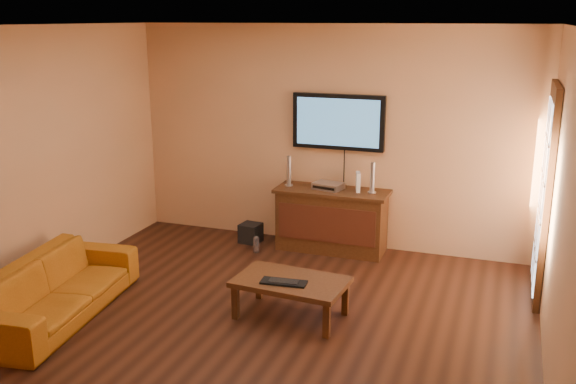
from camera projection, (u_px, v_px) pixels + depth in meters
The scene contains 14 objects.
ground_plane at pixel (253, 328), 5.91m from camera, with size 5.00×5.00×0.00m, color black.
room_walls at pixel (276, 136), 6.03m from camera, with size 5.00×5.00×5.00m.
french_door at pixel (545, 196), 6.39m from camera, with size 0.07×1.02×2.22m.
media_console at pixel (332, 220), 7.80m from camera, with size 1.37×0.52×0.76m.
television at pixel (338, 122), 7.70m from camera, with size 1.13×0.08×0.67m.
coffee_table at pixel (291, 284), 6.05m from camera, with size 1.09×0.71×0.38m.
sofa at pixel (56, 279), 6.06m from camera, with size 1.94×0.57×0.76m, color #A65C12.
speaker_left at pixel (289, 172), 7.85m from camera, with size 0.10×0.10×0.37m.
speaker_right at pixel (372, 179), 7.53m from camera, with size 0.10×0.10×0.36m.
av_receiver at pixel (328, 186), 7.73m from camera, with size 0.34×0.24×0.08m, color silver.
game_console at pixel (358, 182), 7.61m from camera, with size 0.05×0.17×0.23m, color white.
subwoofer at pixel (251, 233), 8.14m from camera, with size 0.24×0.24×0.24m, color black.
bottle at pixel (256, 245), 7.79m from camera, with size 0.07×0.07×0.21m.
keyboard at pixel (284, 282), 5.95m from camera, with size 0.44×0.20×0.03m.
Camera 1 is at (2.10, -4.96, 2.77)m, focal length 40.00 mm.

